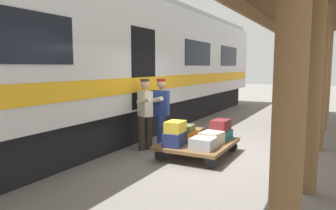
# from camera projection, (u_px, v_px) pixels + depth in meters

# --- Properties ---
(ground_plane) EXTENTS (60.00, 60.00, 0.00)m
(ground_plane) POSITION_uv_depth(u_px,v_px,m) (218.00, 154.00, 7.25)
(ground_plane) COLOR slate
(platform_canopy) EXTENTS (3.20, 15.28, 3.56)m
(platform_canopy) POSITION_uv_depth(u_px,v_px,m) (320.00, 0.00, 5.95)
(platform_canopy) COLOR brown
(platform_canopy) RESTS_ON ground_plane
(train_car) EXTENTS (3.03, 20.34, 4.00)m
(train_car) POSITION_uv_depth(u_px,v_px,m) (98.00, 64.00, 8.62)
(train_car) COLOR silver
(train_car) RESTS_ON ground_plane
(luggage_cart) EXTENTS (1.43, 1.79, 0.32)m
(luggage_cart) POSITION_uv_depth(u_px,v_px,m) (198.00, 144.00, 7.06)
(luggage_cart) COLOR brown
(luggage_cart) RESTS_ON ground_plane
(suitcase_navy_fabric) EXTENTS (0.44, 0.65, 0.29)m
(suitcase_navy_fabric) POSITION_uv_depth(u_px,v_px,m) (175.00, 139.00, 6.76)
(suitcase_navy_fabric) COLOR navy
(suitcase_navy_fabric) RESTS_ON luggage_cart
(suitcase_orange_carryall) EXTENTS (0.48, 0.50, 0.23)m
(suitcase_orange_carryall) POSITION_uv_depth(u_px,v_px,m) (185.00, 136.00, 7.19)
(suitcase_orange_carryall) COLOR #CC6B23
(suitcase_orange_carryall) RESTS_ON luggage_cart
(suitcase_cream_canvas) EXTENTS (0.48, 0.52, 0.26)m
(suitcase_cream_canvas) POSITION_uv_depth(u_px,v_px,m) (212.00, 138.00, 6.89)
(suitcase_cream_canvas) COLOR beige
(suitcase_cream_canvas) RESTS_ON luggage_cart
(suitcase_brown_leather) EXTENTS (0.45, 0.57, 0.18)m
(suitcase_brown_leather) POSITION_uv_depth(u_px,v_px,m) (193.00, 133.00, 7.63)
(suitcase_brown_leather) COLOR brown
(suitcase_brown_leather) RESTS_ON luggage_cart
(suitcase_gray_aluminum) EXTENTS (0.48, 0.47, 0.23)m
(suitcase_gray_aluminum) POSITION_uv_depth(u_px,v_px,m) (203.00, 143.00, 6.46)
(suitcase_gray_aluminum) COLOR #9EA0A5
(suitcase_gray_aluminum) RESTS_ON luggage_cart
(suitcase_teal_softside) EXTENTS (0.49, 0.65, 0.21)m
(suitcase_teal_softside) POSITION_uv_depth(u_px,v_px,m) (219.00, 135.00, 7.32)
(suitcase_teal_softside) COLOR #1E666B
(suitcase_teal_softside) RESTS_ON luggage_cart
(suitcase_yellow_case) EXTENTS (0.37, 0.48, 0.24)m
(suitcase_yellow_case) POSITION_uv_depth(u_px,v_px,m) (175.00, 127.00, 6.70)
(suitcase_yellow_case) COLOR gold
(suitcase_yellow_case) RESTS_ON suitcase_navy_fabric
(suitcase_olive_duffel) EXTENTS (0.37, 0.43, 0.14)m
(suitcase_olive_duffel) POSITION_uv_depth(u_px,v_px,m) (186.00, 128.00, 7.12)
(suitcase_olive_duffel) COLOR brown
(suitcase_olive_duffel) RESTS_ON suitcase_orange_carryall
(suitcase_maroon_trunk) EXTENTS (0.37, 0.49, 0.25)m
(suitcase_maroon_trunk) POSITION_uv_depth(u_px,v_px,m) (221.00, 125.00, 7.27)
(suitcase_maroon_trunk) COLOR maroon
(suitcase_maroon_trunk) RESTS_ON suitcase_teal_softside
(porter_in_overalls) EXTENTS (0.72, 0.53, 1.70)m
(porter_in_overalls) POSITION_uv_depth(u_px,v_px,m) (161.00, 111.00, 7.65)
(porter_in_overalls) COLOR navy
(porter_in_overalls) RESTS_ON ground_plane
(porter_by_door) EXTENTS (0.74, 0.62, 1.70)m
(porter_by_door) POSITION_uv_depth(u_px,v_px,m) (146.00, 112.00, 7.48)
(porter_by_door) COLOR #332D28
(porter_by_door) RESTS_ON ground_plane
(baggage_tug) EXTENTS (1.27, 1.81, 1.30)m
(baggage_tug) POSITION_uv_depth(u_px,v_px,m) (298.00, 93.00, 16.37)
(baggage_tug) COLOR #B21E19
(baggage_tug) RESTS_ON ground_plane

